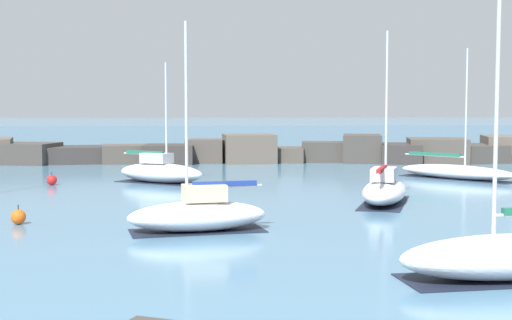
# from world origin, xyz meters

# --- Properties ---
(open_sea_beyond) EXTENTS (400.00, 116.00, 0.01)m
(open_sea_beyond) POSITION_xyz_m (0.00, 112.74, 0.00)
(open_sea_beyond) COLOR teal
(open_sea_beyond) RESTS_ON ground
(breakwater_jetty) EXTENTS (63.96, 7.64, 2.44)m
(breakwater_jetty) POSITION_xyz_m (2.33, 52.78, 0.92)
(breakwater_jetty) COLOR brown
(breakwater_jetty) RESTS_ON ground
(sailboat_moored_0) EXTENTS (4.15, 6.88, 8.63)m
(sailboat_moored_0) POSITION_xyz_m (9.75, 26.19, 0.68)
(sailboat_moored_0) COLOR white
(sailboat_moored_0) RESTS_ON ground
(sailboat_moored_1) EXTENTS (5.77, 3.14, 8.09)m
(sailboat_moored_1) POSITION_xyz_m (0.62, 18.72, 0.68)
(sailboat_moored_1) COLOR white
(sailboat_moored_1) RESTS_ON ground
(sailboat_moored_3) EXTENTS (6.69, 2.93, 8.85)m
(sailboat_moored_3) POSITION_xyz_m (9.53, 10.48, 0.66)
(sailboat_moored_3) COLOR silver
(sailboat_moored_3) RESTS_ON ground
(sailboat_moored_5) EXTENTS (6.41, 5.19, 7.60)m
(sailboat_moored_5) POSITION_xyz_m (-2.19, 36.54, 0.71)
(sailboat_moored_5) COLOR silver
(sailboat_moored_5) RESTS_ON ground
(sailboat_moored_6) EXTENTS (6.98, 7.41, 8.66)m
(sailboat_moored_6) POSITION_xyz_m (17.39, 37.74, 0.51)
(sailboat_moored_6) COLOR white
(sailboat_moored_6) RESTS_ON ground
(mooring_buoy_orange_near) EXTENTS (0.63, 0.63, 0.83)m
(mooring_buoy_orange_near) POSITION_xyz_m (-8.78, 35.54, 0.31)
(mooring_buoy_orange_near) COLOR red
(mooring_buoy_orange_near) RESTS_ON ground
(mooring_buoy_far_side) EXTENTS (0.61, 0.61, 0.81)m
(mooring_buoy_far_side) POSITION_xyz_m (-6.82, 20.75, 0.31)
(mooring_buoy_far_side) COLOR #EA5914
(mooring_buoy_far_side) RESTS_ON ground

